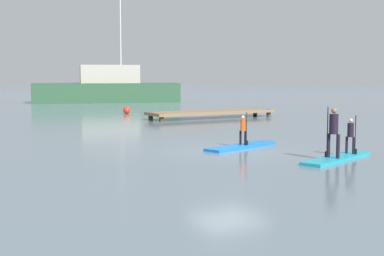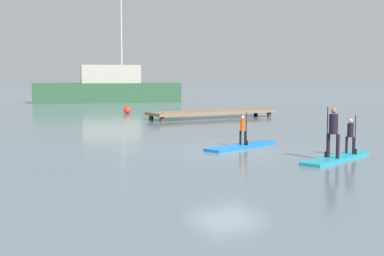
{
  "view_description": "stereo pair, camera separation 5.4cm",
  "coord_description": "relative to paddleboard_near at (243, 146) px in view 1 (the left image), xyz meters",
  "views": [
    {
      "loc": [
        -10.52,
        -15.86,
        2.73
      ],
      "look_at": [
        -0.08,
        2.4,
        0.66
      ],
      "focal_mm": 50.45,
      "sensor_mm": 36.0,
      "label": 1
    },
    {
      "loc": [
        -10.47,
        -15.88,
        2.73
      ],
      "look_at": [
        -0.08,
        2.4,
        0.66
      ],
      "focal_mm": 50.45,
      "sensor_mm": 36.0,
      "label": 2
    }
  ],
  "objects": [
    {
      "name": "paddleboard_near",
      "position": [
        0.0,
        0.0,
        0.0
      ],
      "size": [
        3.67,
        1.74,
        0.1
      ],
      "color": "blue",
      "rests_on": "ground"
    },
    {
      "name": "paddler_child_front",
      "position": [
        1.81,
        -3.68,
        0.72
      ],
      "size": [
        0.26,
        0.39,
        1.3
      ],
      "color": "black",
      "rests_on": "paddleboard_far"
    },
    {
      "name": "paddleboard_far",
      "position": [
        0.97,
        -3.96,
        0.0
      ],
      "size": [
        3.67,
        1.8,
        0.1
      ],
      "color": "#1E9EB2",
      "rests_on": "ground"
    },
    {
      "name": "paddler_adult",
      "position": [
        0.65,
        -4.06,
        0.97
      ],
      "size": [
        0.36,
        0.49,
        1.62
      ],
      "color": "black",
      "rests_on": "paddleboard_far"
    },
    {
      "name": "ground_plane",
      "position": [
        -1.18,
        -0.75,
        -0.05
      ],
      "size": [
        240.0,
        240.0,
        0.0
      ],
      "primitive_type": "plane",
      "color": "slate"
    },
    {
      "name": "paddler_child_solo",
      "position": [
        0.02,
        -0.01,
        0.67
      ],
      "size": [
        0.24,
        0.38,
        1.24
      ],
      "color": "black",
      "rests_on": "paddleboard_near"
    },
    {
      "name": "floating_dock",
      "position": [
        6.39,
        12.49,
        0.32
      ],
      "size": [
        8.51,
        2.08,
        0.47
      ],
      "color": "#846B4C",
      "rests_on": "ground"
    },
    {
      "name": "mooring_buoy_near",
      "position": [
        3.14,
        18.66,
        0.21
      ],
      "size": [
        0.51,
        0.51,
        0.51
      ],
      "primitive_type": "sphere",
      "color": "red",
      "rests_on": "ground"
    },
    {
      "name": "fishing_boat_white_large",
      "position": [
        7.79,
        34.67,
        1.31
      ],
      "size": [
        14.94,
        8.06,
        11.71
      ],
      "color": "#2D5638",
      "rests_on": "ground"
    }
  ]
}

